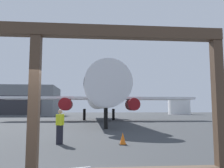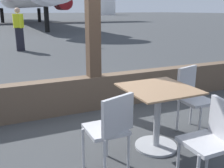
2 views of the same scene
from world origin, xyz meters
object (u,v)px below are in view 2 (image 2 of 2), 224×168
object	(u,v)px
cafe_chair_window_left	(213,136)
cafe_chair_aisle_left	(111,126)
cafe_chair_window_right	(192,94)
traffic_cone	(95,41)
fuel_storage_tank	(103,6)
dining_table	(157,113)
ground_crew_worker	(19,29)

from	to	relation	value
cafe_chair_window_left	cafe_chair_aisle_left	distance (m)	0.98
cafe_chair_window_right	cafe_chair_aisle_left	distance (m)	1.52
traffic_cone	cafe_chair_window_right	bearing A→B (deg)	-101.84
cafe_chair_window_left	cafe_chair_window_right	xyz separation A→B (m)	(0.65, 1.05, 0.02)
cafe_chair_window_left	cafe_chair_aisle_left	xyz separation A→B (m)	(-0.80, 0.58, 0.01)
cafe_chair_window_right	fuel_storage_tank	world-z (taller)	fuel_storage_tank
cafe_chair_aisle_left	traffic_cone	size ratio (longest dim) A/B	1.42
dining_table	cafe_chair_window_left	xyz separation A→B (m)	(0.08, -0.81, 0.06)
cafe_chair_window_left	fuel_storage_tank	size ratio (longest dim) A/B	0.10
ground_crew_worker	traffic_cone	world-z (taller)	ground_crew_worker
cafe_chair_window_left	ground_crew_worker	distance (m)	9.94
fuel_storage_tank	ground_crew_worker	bearing A→B (deg)	-115.09
cafe_chair_aisle_left	ground_crew_worker	distance (m)	9.33
dining_table	fuel_storage_tank	distance (m)	90.00
cafe_chair_window_right	cafe_chair_aisle_left	world-z (taller)	cafe_chair_window_right
dining_table	traffic_cone	world-z (taller)	dining_table
fuel_storage_tank	traffic_cone	bearing A→B (deg)	-112.94
dining_table	ground_crew_worker	distance (m)	9.13
dining_table	cafe_chair_window_left	distance (m)	0.82
cafe_chair_aisle_left	ground_crew_worker	bearing A→B (deg)	89.65
cafe_chair_aisle_left	traffic_cone	xyz separation A→B (m)	(3.20, 8.86, -0.24)
cafe_chair_aisle_left	fuel_storage_tank	xyz separation A→B (m)	(34.79, 83.50, 2.38)
cafe_chair_aisle_left	fuel_storage_tank	size ratio (longest dim) A/B	0.11
cafe_chair_window_left	cafe_chair_aisle_left	bearing A→B (deg)	144.11
traffic_cone	dining_table	bearing A→B (deg)	-106.04
dining_table	cafe_chair_window_right	xyz separation A→B (m)	(0.72, 0.24, 0.08)
cafe_chair_aisle_left	ground_crew_worker	world-z (taller)	ground_crew_worker
cafe_chair_aisle_left	ground_crew_worker	size ratio (longest dim) A/B	0.49
cafe_chair_window_left	traffic_cone	world-z (taller)	cafe_chair_window_left
cafe_chair_window_left	dining_table	bearing A→B (deg)	95.42
cafe_chair_window_left	traffic_cone	size ratio (longest dim) A/B	1.40
ground_crew_worker	cafe_chair_window_right	bearing A→B (deg)	-81.10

